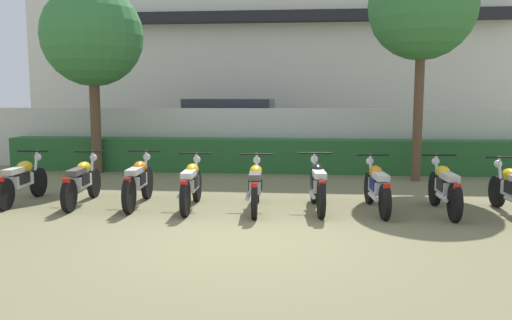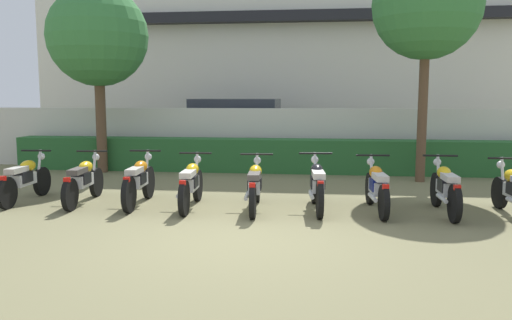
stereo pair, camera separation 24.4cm
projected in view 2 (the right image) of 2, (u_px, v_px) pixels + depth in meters
ground at (237, 238)px, 7.27m from camera, size 60.00×60.00×0.00m
building at (292, 35)px, 20.74m from camera, size 18.44×6.50×8.80m
compound_wall at (277, 139)px, 14.14m from camera, size 17.52×0.30×1.65m
hedge_row at (275, 156)px, 13.50m from camera, size 14.01×0.70×0.87m
parked_car at (240, 129)px, 16.34m from camera, size 4.55×2.19×1.89m
tree_near_inspector at (98, 37)px, 13.12m from camera, size 2.55×2.55×4.78m
tree_far_side at (427, 6)px, 11.56m from camera, size 2.45×2.45×5.24m
motorcycle_in_row_0 at (25, 179)px, 9.71m from camera, size 0.60×1.85×0.95m
motorcycle_in_row_1 at (83, 180)px, 9.58m from camera, size 0.60×1.89×0.95m
motorcycle_in_row_2 at (139, 181)px, 9.42m from camera, size 0.60×1.90×0.97m
motorcycle_in_row_3 at (191, 183)px, 9.17m from camera, size 0.60×1.85×0.96m
motorcycle_in_row_4 at (255, 185)px, 9.04m from camera, size 0.60×1.92×0.95m
motorcycle_in_row_5 at (317, 185)px, 8.99m from camera, size 0.60×1.86×0.98m
motorcycle_in_row_6 at (377, 187)px, 8.87m from camera, size 0.60×1.86×0.95m
motorcycle_in_row_7 at (445, 188)px, 8.71m from camera, size 0.60×1.86×0.97m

